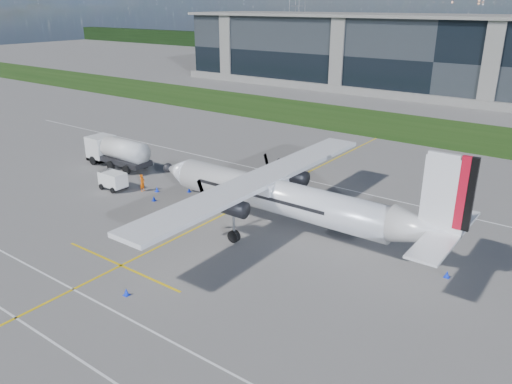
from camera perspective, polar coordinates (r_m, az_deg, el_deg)
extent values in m
plane|color=#625F5D|center=(74.48, 11.76, 6.53)|extent=(400.00, 400.00, 0.00)
cube|color=#1D3F11|center=(81.64, 14.19, 7.59)|extent=(400.00, 18.00, 0.04)
cube|color=black|center=(110.47, 21.25, 14.12)|extent=(120.00, 20.00, 15.00)
cube|color=black|center=(169.18, 26.93, 13.66)|extent=(400.00, 6.00, 6.00)
cube|color=yellow|center=(48.23, -0.37, -0.90)|extent=(0.20, 70.00, 0.01)
imported|color=#F25907|center=(51.47, -12.88, 1.17)|extent=(0.76, 0.93, 2.01)
cone|color=#0D2BE3|center=(50.58, -7.66, 0.27)|extent=(0.36, 0.36, 0.50)
cone|color=#0D2BE3|center=(37.45, 21.00, -8.76)|extent=(0.36, 0.36, 0.50)
cone|color=#0D2BE3|center=(51.24, -11.26, 0.31)|extent=(0.36, 0.36, 0.50)
cone|color=#0D2BE3|center=(34.16, -14.61, -10.99)|extent=(0.36, 0.36, 0.50)
cone|color=#0D2BE3|center=(48.91, -11.59, -0.72)|extent=(0.36, 0.36, 0.50)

